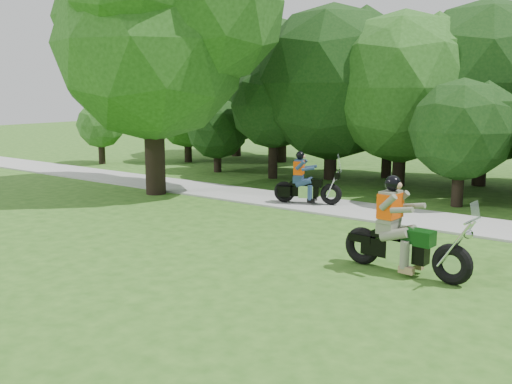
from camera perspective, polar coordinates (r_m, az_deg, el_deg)
The scene contains 5 objects.
ground at distance 8.77m, azimuth 8.29°, elevation -13.90°, with size 100.00×100.00×0.00m, color #2A5718.
walkway at distance 15.96m, azimuth 21.83°, elevation -3.30°, with size 60.00×2.20×0.06m, color #9D9D97.
big_tree_west at distance 20.04m, azimuth -9.81°, elevation 16.40°, with size 8.64×6.56×9.96m.
chopper_motorcycle at distance 11.53m, azimuth 14.15°, elevation -4.43°, with size 2.70×0.78×1.93m.
touring_motorcycle at distance 17.70m, azimuth 4.76°, elevation 0.75°, with size 2.07×1.16×1.63m.
Camera 1 is at (3.66, -7.13, 3.58)m, focal length 40.00 mm.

